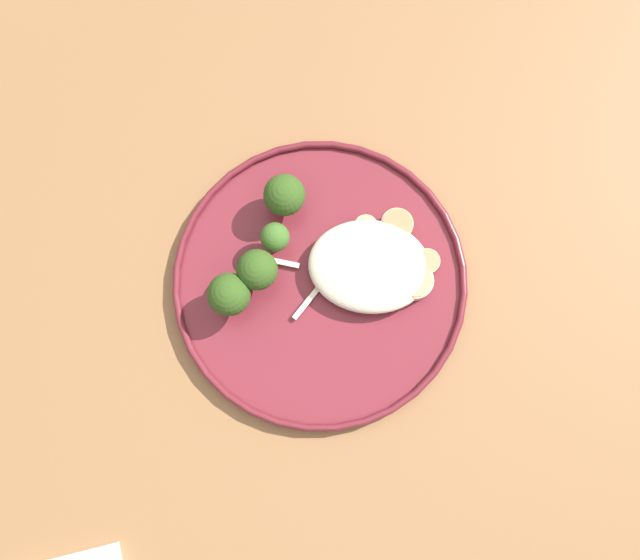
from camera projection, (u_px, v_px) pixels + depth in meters
The scene contains 16 objects.
ground at pixel (314, 325), 1.47m from camera, with size 6.00×6.00×0.00m, color #665B51.
wooden_dining_table at pixel (309, 256), 0.82m from camera, with size 1.40×1.00×0.74m.
dinner_plate at pixel (320, 282), 0.72m from camera, with size 0.29×0.29×0.02m.
noodle_bed at pixel (369, 266), 0.71m from camera, with size 0.12×0.09×0.03m.
seared_scallop_large_seared at pixel (397, 225), 0.72m from camera, with size 0.03×0.03×0.01m.
seared_scallop_rear_pale at pixel (427, 262), 0.71m from camera, with size 0.02×0.02×0.02m.
seared_scallop_left_edge at pixel (349, 246), 0.72m from camera, with size 0.03×0.03×0.02m.
seared_scallop_tiny_bay at pixel (366, 267), 0.71m from camera, with size 0.03×0.03×0.02m.
seared_scallop_front_small at pixel (415, 281), 0.71m from camera, with size 0.04×0.04×0.02m.
seared_scallop_half_hidden at pixel (366, 227), 0.72m from camera, with size 0.02×0.02×0.01m.
broccoli_floret_small_sprig at pixel (275, 238), 0.70m from camera, with size 0.03×0.03×0.05m.
broccoli_floret_near_rim at pixel (284, 195), 0.70m from camera, with size 0.04×0.04×0.05m.
broccoli_floret_tall_stalk at pixel (257, 270), 0.69m from camera, with size 0.04×0.04×0.06m.
broccoli_floret_center_pile at pixel (229, 295), 0.68m from camera, with size 0.04×0.04×0.06m.
onion_sliver_short_strip at pixel (312, 297), 0.71m from camera, with size 0.05×0.01×0.00m, color silver.
onion_sliver_pale_crescent at pixel (279, 262), 0.72m from camera, with size 0.04×0.01×0.00m, color silver.
Camera 1 is at (0.03, -0.17, 1.46)m, focal length 41.23 mm.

